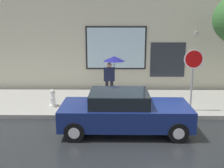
{
  "coord_description": "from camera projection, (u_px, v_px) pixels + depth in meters",
  "views": [
    {
      "loc": [
        -1.13,
        -8.85,
        3.66
      ],
      "look_at": [
        -1.27,
        1.8,
        1.2
      ],
      "focal_mm": 43.66,
      "sensor_mm": 36.0,
      "label": 1
    }
  ],
  "objects": [
    {
      "name": "ground_plane",
      "position": [
        148.0,
        129.0,
        9.43
      ],
      "size": [
        60.0,
        60.0,
        0.0
      ],
      "primitive_type": "plane",
      "color": "black"
    },
    {
      "name": "sidewalk",
      "position": [
        140.0,
        102.0,
        12.34
      ],
      "size": [
        20.0,
        4.0,
        0.15
      ],
      "primitive_type": "cube",
      "color": "gray",
      "rests_on": "ground"
    },
    {
      "name": "building_facade",
      "position": [
        137.0,
        25.0,
        14.0
      ],
      "size": [
        20.0,
        0.67,
        7.0
      ],
      "color": "beige",
      "rests_on": "ground"
    },
    {
      "name": "parked_car",
      "position": [
        124.0,
        112.0,
        9.14
      ],
      "size": [
        4.3,
        1.93,
        1.39
      ],
      "color": "navy",
      "rests_on": "ground"
    },
    {
      "name": "fire_hydrant",
      "position": [
        53.0,
        98.0,
        11.47
      ],
      "size": [
        0.3,
        0.44,
        0.73
      ],
      "color": "white",
      "rests_on": "sidewalk"
    },
    {
      "name": "pedestrian_with_umbrella",
      "position": [
        113.0,
        65.0,
        12.26
      ],
      "size": [
        0.98,
        0.98,
        1.99
      ],
      "color": "black",
      "rests_on": "sidewalk"
    },
    {
      "name": "stop_sign",
      "position": [
        193.0,
        68.0,
        10.58
      ],
      "size": [
        0.76,
        0.1,
        2.47
      ],
      "color": "gray",
      "rests_on": "sidewalk"
    }
  ]
}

